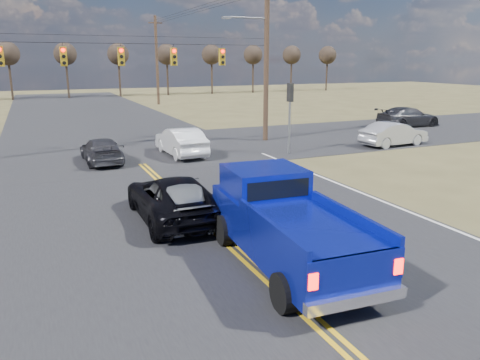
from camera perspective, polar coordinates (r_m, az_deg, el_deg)
name	(u,v)px	position (r m, az deg, el deg)	size (l,w,h in m)	color
ground	(269,281)	(11.47, 3.58, -12.15)	(160.00, 160.00, 0.00)	brown
road_main	(162,183)	(20.32, -9.46, -0.37)	(14.00, 120.00, 0.02)	#28282B
road_cross	(127,151)	(27.97, -13.62, 3.47)	(120.00, 12.00, 0.02)	#28282B
signal_gantry	(131,61)	(27.38, -13.12, 13.95)	(19.60, 4.83, 10.00)	#473323
utility_poles	(125,58)	(26.51, -13.89, 14.25)	(19.60, 58.32, 10.00)	#473323
treeline	(99,52)	(36.36, -16.86, 14.76)	(87.00, 117.80, 7.40)	#33261C
pickup_truck	(285,223)	(11.97, 5.55, -5.29)	(2.71, 6.16, 2.27)	black
silver_suv	(175,198)	(15.40, -7.88, -2.17)	(1.80, 4.47, 1.52)	gray
black_suv	(174,198)	(15.55, -8.03, -2.17)	(2.39, 5.19, 1.44)	black
white_car_queue	(181,142)	(26.01, -7.23, 4.68)	(1.63, 4.66, 1.54)	white
dgrey_car_queue	(101,150)	(24.99, -16.54, 3.47)	(1.76, 4.34, 1.26)	#37373C
cross_car_east_near	(394,134)	(30.25, 18.24, 5.35)	(4.41, 1.54, 1.45)	#B2B4BB
cross_car_east_far	(408,117)	(39.41, 19.81, 7.25)	(5.30, 2.16, 1.54)	#2D2D32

